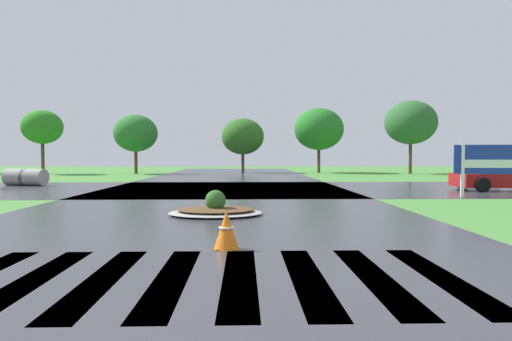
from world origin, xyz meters
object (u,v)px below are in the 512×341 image
drainage_pipe_stack (26,177)px  median_island (216,210)px  estate_billboard (495,162)px  car_white_sedan (503,177)px  traffic_cone (226,230)px

drainage_pipe_stack → median_island: bearing=-47.4°
median_island → estate_billboard: bearing=24.2°
car_white_sedan → traffic_cone: bearing=-132.6°
car_white_sedan → drainage_pipe_stack: (-23.55, 3.89, -0.15)m
car_white_sedan → traffic_cone: size_ratio=6.53×
estate_billboard → median_island: bearing=35.8°
median_island → drainage_pipe_stack: 16.07m
estate_billboard → median_island: size_ratio=1.13×
car_white_sedan → traffic_cone: car_white_sedan is taller
drainage_pipe_stack → traffic_cone: size_ratio=3.50×
median_island → traffic_cone: (0.47, -4.37, 0.19)m
median_island → car_white_sedan: (12.67, 7.94, 0.46)m
estate_billboard → median_island: 11.44m
drainage_pipe_stack → traffic_cone: drainage_pipe_stack is taller
estate_billboard → car_white_sedan: bearing=-113.4°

